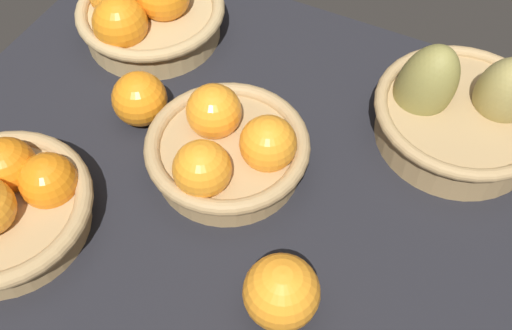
% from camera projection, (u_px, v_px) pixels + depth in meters
% --- Properties ---
extents(market_tray, '(0.84, 0.72, 0.03)m').
position_uv_depth(market_tray, '(233.00, 187.00, 0.80)').
color(market_tray, black).
rests_on(market_tray, ground).
extents(basket_far_right_pears, '(0.23, 0.23, 0.15)m').
position_uv_depth(basket_far_right_pears, '(461.00, 110.00, 0.79)').
color(basket_far_right_pears, tan).
rests_on(basket_far_right_pears, market_tray).
extents(basket_center, '(0.21, 0.21, 0.10)m').
position_uv_depth(basket_center, '(228.00, 148.00, 0.77)').
color(basket_center, tan).
rests_on(basket_center, market_tray).
extents(basket_far_left, '(0.22, 0.22, 0.11)m').
position_uv_depth(basket_far_left, '(145.00, 13.00, 0.91)').
color(basket_far_left, tan).
rests_on(basket_far_left, market_tray).
extents(basket_near_left, '(0.22, 0.22, 0.10)m').
position_uv_depth(basket_near_left, '(0.00, 205.00, 0.72)').
color(basket_near_left, tan).
rests_on(basket_near_left, market_tray).
extents(loose_orange_front_gap, '(0.08, 0.08, 0.08)m').
position_uv_depth(loose_orange_front_gap, '(281.00, 292.00, 0.65)').
color(loose_orange_front_gap, orange).
rests_on(loose_orange_front_gap, market_tray).
extents(loose_orange_back_gap, '(0.07, 0.07, 0.07)m').
position_uv_depth(loose_orange_back_gap, '(140.00, 99.00, 0.82)').
color(loose_orange_back_gap, orange).
rests_on(loose_orange_back_gap, market_tray).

